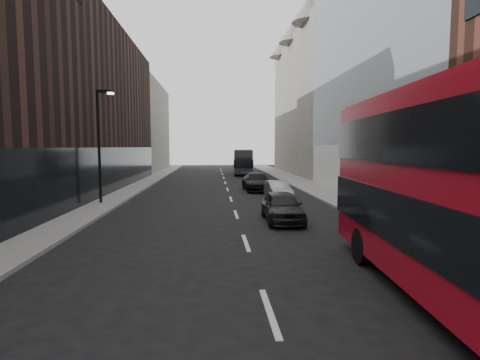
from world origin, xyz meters
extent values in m
cube|color=slate|center=(7.50, 25.00, 0.07)|extent=(3.00, 80.00, 0.15)
cube|color=slate|center=(-8.00, 25.00, 0.07)|extent=(2.00, 80.00, 0.15)
cube|color=#8F9498|center=(11.50, 21.00, 10.00)|extent=(5.00, 22.00, 20.00)
cube|color=silver|center=(9.15, 21.00, 1.90)|extent=(0.35, 21.00, 3.80)
cube|color=slate|center=(11.50, 44.00, 9.00)|extent=(5.00, 24.00, 18.00)
cone|color=slate|center=(9.50, 36.00, 19.50)|extent=(4.00, 4.00, 3.00)
cone|color=slate|center=(9.50, 44.00, 19.50)|extent=(4.00, 4.00, 3.00)
cone|color=slate|center=(9.50, 52.00, 19.50)|extent=(4.00, 4.00, 3.00)
cube|color=black|center=(-11.50, 30.00, 7.00)|extent=(5.00, 24.00, 14.00)
cube|color=slate|center=(-11.50, 52.00, 6.50)|extent=(5.00, 20.00, 13.00)
cylinder|color=black|center=(-8.30, 18.00, 3.65)|extent=(0.16, 0.16, 7.00)
cube|color=black|center=(-7.90, 18.00, 7.05)|extent=(0.90, 0.15, 0.18)
cube|color=#FFF2CC|center=(-7.50, 18.00, 6.93)|extent=(0.35, 0.22, 0.12)
cube|color=black|center=(4.80, 7.37, 2.13)|extent=(2.38, 0.25, 1.57)
cylinder|color=black|center=(3.39, 5.21, 0.56)|extent=(0.42, 1.14, 1.12)
cylinder|color=black|center=(5.89, 5.03, 0.56)|extent=(0.42, 1.14, 1.12)
cube|color=black|center=(2.84, 44.04, 1.78)|extent=(3.08, 10.17, 2.82)
cube|color=black|center=(2.84, 44.04, 1.59)|extent=(3.20, 10.22, 1.00)
cube|color=black|center=(2.44, 39.02, 1.73)|extent=(1.93, 0.24, 1.27)
cube|color=black|center=(3.25, 49.06, 1.73)|extent=(1.93, 0.24, 1.27)
cube|color=black|center=(2.84, 44.04, 3.22)|extent=(2.95, 9.76, 0.12)
cylinder|color=black|center=(2.12, 47.31, 0.46)|extent=(0.35, 0.93, 0.91)
cylinder|color=black|center=(4.09, 47.15, 0.46)|extent=(0.35, 0.93, 0.91)
cylinder|color=black|center=(1.60, 40.92, 0.46)|extent=(0.35, 0.93, 0.91)
cylinder|color=black|center=(3.57, 40.76, 0.46)|extent=(0.35, 0.93, 0.91)
imported|color=black|center=(2.13, 12.00, 0.74)|extent=(1.81, 4.38, 1.48)
imported|color=#95989D|center=(3.25, 19.51, 0.65)|extent=(1.52, 3.97, 1.29)
imported|color=black|center=(2.39, 25.02, 0.74)|extent=(2.27, 5.18, 1.48)
camera|label=1|loc=(-1.23, -5.90, 3.64)|focal=28.00mm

